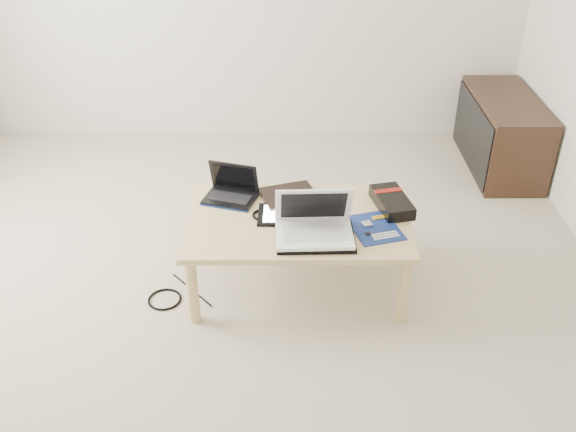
{
  "coord_description": "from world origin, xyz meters",
  "views": [
    {
      "loc": [
        0.31,
        -2.54,
        2.1
      ],
      "look_at": [
        0.32,
        0.14,
        0.41
      ],
      "focal_mm": 40.0,
      "sensor_mm": 36.0,
      "label": 1
    }
  ],
  "objects_px": {
    "gpu_box": "(392,202)",
    "coffee_table": "(297,226)",
    "white_laptop": "(314,224)",
    "netbook": "(231,191)",
    "media_cabinet": "(501,133)"
  },
  "relations": [
    {
      "from": "media_cabinet",
      "to": "gpu_box",
      "type": "xyz_separation_m",
      "value": [
        -0.93,
        -1.21,
        0.18
      ]
    },
    {
      "from": "media_cabinet",
      "to": "netbook",
      "type": "xyz_separation_m",
      "value": [
        -1.75,
        -1.11,
        0.19
      ]
    },
    {
      "from": "media_cabinet",
      "to": "gpu_box",
      "type": "distance_m",
      "value": 1.54
    },
    {
      "from": "coffee_table",
      "to": "media_cabinet",
      "type": "distance_m",
      "value": 1.93
    },
    {
      "from": "media_cabinet",
      "to": "netbook",
      "type": "relative_size",
      "value": 2.98
    },
    {
      "from": "netbook",
      "to": "white_laptop",
      "type": "xyz_separation_m",
      "value": [
        0.41,
        -0.36,
        0.03
      ]
    },
    {
      "from": "gpu_box",
      "to": "coffee_table",
      "type": "bearing_deg",
      "value": -167.97
    },
    {
      "from": "netbook",
      "to": "coffee_table",
      "type": "bearing_deg",
      "value": -30.18
    },
    {
      "from": "netbook",
      "to": "media_cabinet",
      "type": "bearing_deg",
      "value": 32.47
    },
    {
      "from": "white_laptop",
      "to": "media_cabinet",
      "type": "bearing_deg",
      "value": 47.82
    },
    {
      "from": "coffee_table",
      "to": "gpu_box",
      "type": "distance_m",
      "value": 0.5
    },
    {
      "from": "netbook",
      "to": "gpu_box",
      "type": "xyz_separation_m",
      "value": [
        0.82,
        -0.1,
        -0.01
      ]
    },
    {
      "from": "coffee_table",
      "to": "media_cabinet",
      "type": "xyz_separation_m",
      "value": [
        1.41,
        1.31,
        -0.1
      ]
    },
    {
      "from": "media_cabinet",
      "to": "gpu_box",
      "type": "bearing_deg",
      "value": -127.57
    },
    {
      "from": "coffee_table",
      "to": "white_laptop",
      "type": "distance_m",
      "value": 0.21
    }
  ]
}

